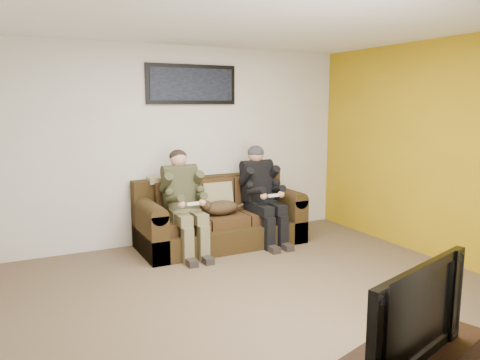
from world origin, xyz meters
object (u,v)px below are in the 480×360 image
person_right (261,189)px  framed_poster (192,84)px  sofa (219,219)px  cat (220,207)px  television (402,311)px  person_left (184,197)px

person_right → framed_poster: framed_poster is taller
sofa → cat: sofa is taller
television → framed_poster: bearing=68.0°
cat → framed_poster: 1.67m
framed_poster → television: bearing=-95.6°
sofa → person_right: 0.70m
person_left → television: bearing=-90.9°
person_left → framed_poster: framed_poster is taller
person_right → television: 3.78m
person_left → television: person_left is taller
person_right → television: size_ratio=1.32×
sofa → person_left: (-0.55, -0.18, 0.39)m
person_left → television: (-0.06, -3.60, 0.01)m
person_left → framed_poster: bearing=58.3°
sofa → television: television is taller
sofa → television: bearing=-99.1°
cat → sofa: bearing=70.9°
cat → television: television is taller
person_right → person_left: bearing=-180.0°
cat → framed_poster: size_ratio=0.53×
person_left → person_right: (1.10, 0.00, 0.00)m
person_right → framed_poster: bearing=142.9°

